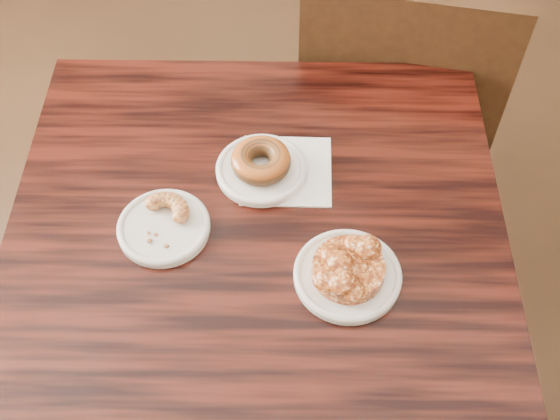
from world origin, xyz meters
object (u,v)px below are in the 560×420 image
(glazed_donut, at_px, (261,161))
(cruller_fragment, at_px, (162,221))
(cafe_table, at_px, (261,332))
(apple_fritter, at_px, (349,267))
(chair_far, at_px, (396,96))

(glazed_donut, distance_m, cruller_fragment, 0.20)
(cafe_table, relative_size, cruller_fragment, 8.64)
(glazed_donut, bearing_deg, cruller_fragment, -124.27)
(glazed_donut, bearing_deg, apple_fritter, -38.34)
(cafe_table, distance_m, apple_fritter, 0.44)
(glazed_donut, bearing_deg, cafe_table, -74.68)
(glazed_donut, relative_size, cruller_fragment, 1.08)
(glazed_donut, bearing_deg, chair_far, 75.19)
(cruller_fragment, bearing_deg, chair_far, 70.32)
(chair_far, bearing_deg, glazed_donut, 67.96)
(chair_far, relative_size, apple_fritter, 5.68)
(cafe_table, bearing_deg, apple_fritter, -30.38)
(chair_far, bearing_deg, apple_fritter, 86.52)
(chair_far, relative_size, glazed_donut, 8.47)
(cafe_table, bearing_deg, glazed_donut, 87.67)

